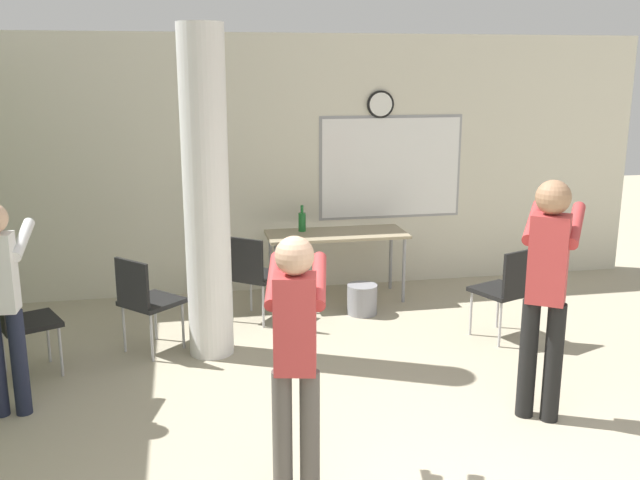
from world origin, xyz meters
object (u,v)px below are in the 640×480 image
at_px(bottle_on_table, 302,221).
at_px(chair_near_pillar, 145,297).
at_px(person_watching_back, 1,293).
at_px(chair_by_left_wall, 19,317).
at_px(person_playing_side, 547,281).
at_px(chair_mid_room, 507,286).
at_px(folding_table, 336,238).
at_px(person_playing_front, 295,348).
at_px(chair_table_left, 252,272).

bearing_deg(bottle_on_table, chair_near_pillar, -141.21).
relative_size(bottle_on_table, person_watching_back, 0.18).
bearing_deg(person_watching_back, chair_by_left_wall, 94.55).
bearing_deg(person_playing_side, chair_mid_room, 73.82).
relative_size(folding_table, person_playing_front, 0.94).
bearing_deg(person_watching_back, chair_mid_room, 9.01).
height_order(chair_table_left, person_watching_back, person_watching_back).
distance_m(folding_table, chair_table_left, 1.10).
xyz_separation_m(folding_table, chair_near_pillar, (-1.94, -1.14, -0.17)).
height_order(bottle_on_table, chair_mid_room, bottle_on_table).
bearing_deg(bottle_on_table, folding_table, -22.34).
bearing_deg(person_watching_back, folding_table, 36.32).
distance_m(chair_mid_room, person_playing_side, 1.57).
distance_m(bottle_on_table, chair_by_left_wall, 3.05).
distance_m(folding_table, person_playing_side, 3.02).
bearing_deg(bottle_on_table, chair_mid_room, -44.55).
bearing_deg(bottle_on_table, person_watching_back, -138.25).
height_order(chair_mid_room, person_watching_back, person_watching_back).
bearing_deg(person_watching_back, chair_near_pillar, 46.31).
xyz_separation_m(folding_table, chair_mid_room, (1.27, -1.45, -0.17)).
distance_m(chair_near_pillar, person_playing_side, 3.33).
distance_m(chair_by_left_wall, person_playing_side, 4.06).
xyz_separation_m(chair_near_pillar, chair_by_left_wall, (-0.97, -0.32, 0.00)).
bearing_deg(chair_table_left, person_watching_back, -140.41).
height_order(chair_mid_room, chair_table_left, same).
height_order(folding_table, chair_by_left_wall, chair_by_left_wall).
bearing_deg(chair_mid_room, chair_near_pillar, 174.53).
bearing_deg(person_playing_front, folding_table, 74.05).
height_order(chair_near_pillar, person_playing_front, person_playing_front).
distance_m(bottle_on_table, chair_mid_room, 2.29).
bearing_deg(person_playing_side, person_watching_back, 168.24).
bearing_deg(bottle_on_table, person_playing_side, -68.31).
relative_size(chair_near_pillar, person_playing_front, 0.55).
xyz_separation_m(chair_table_left, person_playing_side, (1.81, -2.35, 0.50)).
xyz_separation_m(person_playing_side, person_playing_front, (-1.86, -0.64, -0.09)).
distance_m(chair_mid_room, person_watching_back, 4.21).
bearing_deg(bottle_on_table, person_playing_front, -100.21).
distance_m(chair_table_left, person_playing_side, 3.01).
relative_size(chair_near_pillar, person_playing_side, 0.50).
distance_m(chair_mid_room, chair_by_left_wall, 4.19).
bearing_deg(chair_by_left_wall, person_watching_back, -85.45).
relative_size(person_playing_side, person_playing_front, 1.10).
bearing_deg(bottle_on_table, chair_table_left, -132.30).
height_order(person_playing_side, person_watching_back, person_playing_side).
height_order(person_playing_front, person_watching_back, person_playing_front).
bearing_deg(person_playing_side, chair_by_left_wall, 159.35).
distance_m(chair_by_left_wall, person_watching_back, 0.77).
xyz_separation_m(chair_near_pillar, chair_mid_room, (3.21, -0.31, 0.00)).
relative_size(folding_table, chair_by_left_wall, 1.70).
xyz_separation_m(chair_by_left_wall, person_playing_front, (1.91, -2.06, 0.42)).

